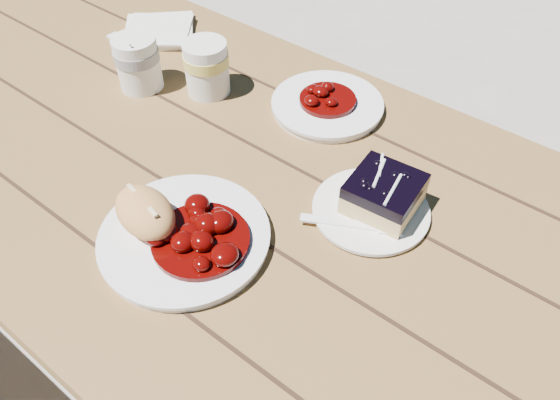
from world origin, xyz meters
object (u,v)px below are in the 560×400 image
Objects in this scene: picnic_table at (248,243)px; main_plate at (185,238)px; second_plate at (327,106)px; dessert_plate at (371,211)px; bread_roll at (145,212)px; blueberry_cake at (384,193)px; coffee_cup at (138,63)px; second_cup at (207,68)px.

main_plate reaches higher than picnic_table.
second_plate is at bearing 91.30° from picnic_table.
dessert_plate is at bearing 19.28° from picnic_table.
bread_roll is at bearing -94.89° from second_plate.
picnic_table is 0.23m from main_plate.
main_plate is at bearing -134.77° from blueberry_cake.
main_plate is 2.38× the size of coffee_cup.
main_plate is 0.07m from bread_roll.
second_plate is (0.34, 0.17, -0.04)m from coffee_cup.
main_plate is at bearing -52.10° from second_cup.
second_cup is at bearing -156.42° from second_plate.
second_cup is at bearing 168.86° from dessert_plate.
bread_roll is 1.09× the size of coffee_cup.
dessert_plate reaches higher than picnic_table.
coffee_cup is at bearing 166.21° from picnic_table.
main_plate is 0.31m from blueberry_cake.
dessert_plate is (0.24, 0.24, -0.04)m from bread_roll.
blueberry_cake reaches higher than picnic_table.
blueberry_cake is 1.05× the size of second_cup.
coffee_cup reaches higher than second_plate.
bread_roll is (-0.04, -0.17, 0.21)m from picnic_table.
coffee_cup reaches higher than picnic_table.
main_plate and second_plate have the same top height.
bread_roll reaches higher than second_plate.
blueberry_cake is 0.44m from second_cup.
main_plate is at bearing 19.98° from bread_roll.
bread_roll is 0.64× the size of dessert_plate.
bread_roll is 0.39m from coffee_cup.
second_plate is at bearing 85.11° from bread_roll.
blueberry_cake reaches higher than dessert_plate.
dessert_plate is at bearing 49.68° from main_plate.
second_plate reaches higher than dessert_plate.
main_plate is 1.41× the size of dessert_plate.
picnic_table is at bearing 95.06° from main_plate.
second_cup is (-0.43, 0.08, 0.05)m from dessert_plate.
second_cup is (-0.22, -0.10, 0.04)m from second_plate.
blueberry_cake is 0.55m from coffee_cup.
bread_roll is 1.09× the size of second_cup.
second_cup is at bearing 127.90° from main_plate.
second_cup reaches higher than bread_roll.
second_cup is (-0.24, 0.31, 0.04)m from main_plate.
blueberry_cake is at bearing -8.98° from second_cup.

